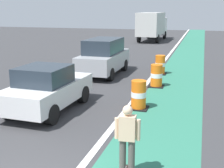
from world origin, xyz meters
name	(u,v)px	position (x,y,z in m)	size (l,w,h in m)	color
bike_lane_strip	(180,77)	(2.40, 12.00, 0.00)	(2.50, 80.00, 0.01)	#2D755B
lane_divider_stripe	(153,75)	(0.90, 12.00, 0.01)	(0.20, 80.00, 0.01)	silver
skateboarder_on_lane	(127,139)	(2.04, 1.11, 0.91)	(0.57, 0.81, 1.69)	black
parked_sedan_nearest	(47,89)	(-1.87, 4.78, 0.83)	(2.04, 4.17, 1.70)	silver
parked_suv_second	(104,57)	(-1.86, 11.45, 1.04)	(1.95, 4.62, 2.04)	#9EA0A5
traffic_barrel_front	(139,95)	(1.30, 5.94, 0.53)	(0.73, 0.73, 1.09)	orange
traffic_barrel_mid	(156,76)	(1.45, 9.48, 0.53)	(0.73, 0.73, 1.09)	orange
traffic_barrel_back	(160,65)	(1.21, 12.45, 0.53)	(0.73, 0.73, 1.09)	orange
delivery_truck_down_block	(152,25)	(-2.27, 30.84, 1.85)	(2.55, 7.67, 3.23)	beige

